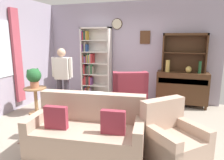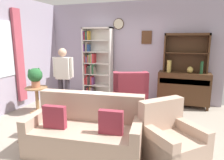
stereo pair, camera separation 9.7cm
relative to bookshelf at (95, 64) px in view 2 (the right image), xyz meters
The scene contains 19 objects.
ground_plane 2.43m from the bookshelf, 61.87° to the right, with size 5.40×4.60×0.02m, color #9E9384.
wall_back 1.13m from the bookshelf, 10.25° to the left, with size 5.00×0.09×2.80m.
wall_left 2.49m from the bookshelf, 126.98° to the right, with size 0.16×4.20×2.80m.
area_rug 2.75m from the bookshelf, 61.09° to the right, with size 2.81×1.68×0.01m, color brown.
bookshelf is the anchor object (origin of this frame).
sideboard 2.61m from the bookshelf, ahead, with size 1.30×0.45×0.92m.
sideboard_hutch 2.62m from the bookshelf, ahead, with size 1.10×0.26×1.00m.
vase_tall 2.17m from the bookshelf, ahead, with size 0.11×0.11×0.31m, color tan.
vase_round 2.69m from the bookshelf, ahead, with size 0.15×0.15×0.17m, color tan.
bottle_wine 2.95m from the bookshelf, ahead, with size 0.07×0.07×0.31m, color #194223.
couch_floral 3.16m from the bookshelf, 69.25° to the right, with size 1.88×1.04×0.90m.
armchair_floral 3.70m from the bookshelf, 48.47° to the right, with size 1.08×1.08×0.88m.
wingback_chair 1.84m from the bookshelf, 38.72° to the right, with size 1.01×1.03×1.05m.
plant_stand 2.01m from the bookshelf, 113.98° to the right, with size 0.52×0.52×0.64m.
potted_plant_large 1.93m from the bookshelf, 113.72° to the right, with size 0.34×0.34×0.46m.
potted_plant_small 1.92m from the bookshelf, 103.66° to the right, with size 0.20×0.20×0.28m.
person_reading 1.41m from the bookshelf, 99.74° to the right, with size 0.53×0.25×1.56m.
coffee_table 2.45m from the bookshelf, 62.34° to the right, with size 0.80×0.50×0.42m.
book_stack 2.42m from the bookshelf, 61.54° to the right, with size 0.19×0.15×0.06m.
Camera 2 is at (1.45, -3.70, 1.81)m, focal length 32.78 mm.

